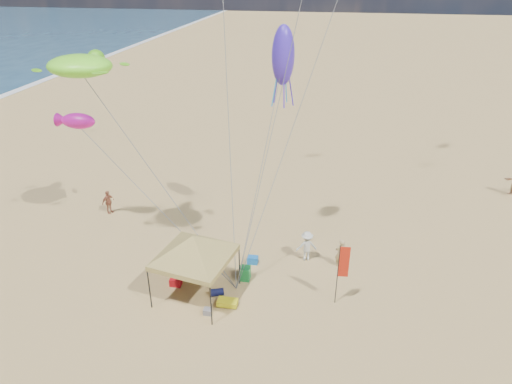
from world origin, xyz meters
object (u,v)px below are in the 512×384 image
at_px(cooler_red, 176,282).
at_px(chair_green, 245,273).
at_px(person_near_a, 340,253).
at_px(person_near_b, 205,267).
at_px(canopy_tent, 193,238).
at_px(person_far_a, 108,202).
at_px(cooler_blue, 253,260).
at_px(chair_yellow, 167,264).
at_px(feather_flag, 342,266).
at_px(beach_cart, 228,302).
at_px(person_near_c, 307,246).

height_order(cooler_red, chair_green, chair_green).
xyz_separation_m(chair_green, person_near_a, (4.54, 1.94, 0.44)).
height_order(person_near_a, person_near_b, person_near_b).
xyz_separation_m(canopy_tent, person_far_a, (-7.64, 6.60, -2.38)).
distance_m(cooler_blue, chair_yellow, 4.33).
relative_size(cooler_blue, chair_yellow, 0.77).
xyz_separation_m(feather_flag, beach_cart, (-4.94, -1.11, -1.87)).
xyz_separation_m(canopy_tent, cooler_blue, (2.08, 2.96, -2.95)).
bearing_deg(feather_flag, person_near_c, 119.00).
bearing_deg(canopy_tent, cooler_blue, 54.89).
height_order(canopy_tent, person_far_a, canopy_tent).
distance_m(canopy_tent, person_near_c, 6.50).
bearing_deg(chair_green, beach_cart, -100.46).
bearing_deg(beach_cart, person_far_a, 142.40).
relative_size(feather_flag, cooler_red, 5.75).
bearing_deg(person_near_b, feather_flag, -22.57).
distance_m(chair_green, person_near_a, 4.96).
bearing_deg(person_near_b, canopy_tent, -114.22).
distance_m(canopy_tent, beach_cart, 3.37).
distance_m(person_near_c, person_far_a, 12.74).
relative_size(canopy_tent, chair_yellow, 8.57).
distance_m(person_near_b, person_far_a, 9.52).
distance_m(beach_cart, person_far_a, 11.65).
xyz_separation_m(cooler_red, person_near_a, (7.72, 3.01, 0.60)).
bearing_deg(feather_flag, cooler_blue, 152.17).
bearing_deg(cooler_blue, person_far_a, 159.46).
height_order(person_near_a, person_far_a, person_near_a).
relative_size(beach_cart, person_far_a, 0.60).
bearing_deg(person_near_c, cooler_red, 12.05).
bearing_deg(person_far_a, person_near_b, -101.34).
xyz_separation_m(canopy_tent, person_near_c, (4.77, 3.76, -2.30)).
bearing_deg(cooler_blue, cooler_red, -143.37).
xyz_separation_m(person_near_b, person_far_a, (-7.76, 5.51, -0.08)).
xyz_separation_m(cooler_red, chair_yellow, (-0.82, 1.13, 0.16)).
xyz_separation_m(canopy_tent, feather_flag, (6.51, 0.62, -1.07)).
distance_m(canopy_tent, person_far_a, 10.38).
bearing_deg(beach_cart, person_near_c, 53.11).
xyz_separation_m(person_near_b, person_near_c, (4.66, 2.67, -0.00)).
bearing_deg(chair_yellow, beach_cart, -30.50).
bearing_deg(feather_flag, beach_cart, -167.28).
distance_m(canopy_tent, feather_flag, 6.63).
bearing_deg(chair_green, cooler_blue, 84.86).
bearing_deg(chair_yellow, person_near_a, 12.43).
distance_m(cooler_red, chair_green, 3.36).
height_order(feather_flag, person_far_a, feather_flag).
height_order(beach_cart, person_near_c, person_near_c).
bearing_deg(person_near_a, person_near_c, -25.35).
distance_m(chair_yellow, person_near_a, 8.75).
relative_size(cooler_red, person_near_b, 0.32).
distance_m(person_near_b, person_near_c, 5.37).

